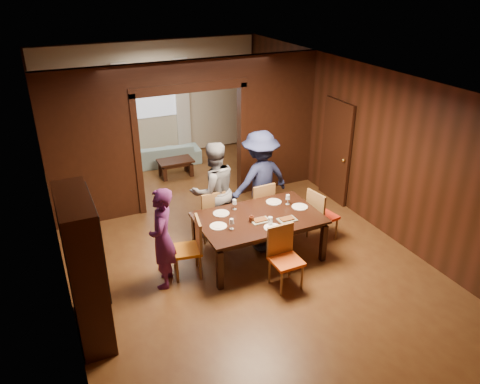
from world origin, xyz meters
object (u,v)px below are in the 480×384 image
person_purple (162,238)px  hutch (84,268)px  chair_right (323,215)px  dining_table (259,237)px  chair_left (186,248)px  sofa (165,154)px  chair_far_r (258,205)px  person_grey (214,191)px  chair_near (286,259)px  chair_far_l (210,213)px  coffee_table (176,168)px  person_navy (260,180)px

person_purple → hutch: size_ratio=0.80×
chair_right → hutch: size_ratio=0.48×
dining_table → chair_left: bearing=179.4°
sofa → chair_right: chair_right is taller
chair_left → chair_far_r: same height
person_purple → person_grey: 1.61m
sofa → chair_near: size_ratio=1.80×
chair_far_l → chair_near: same height
person_purple → chair_far_r: bearing=137.6°
person_purple → chair_near: size_ratio=1.66×
chair_left → chair_near: bearing=64.4°
chair_left → chair_right: bearing=101.1°
dining_table → chair_far_l: 1.06m
coffee_table → chair_far_r: bearing=-77.8°
person_navy → chair_far_l: person_navy is taller
person_navy → chair_left: person_navy is taller
person_grey → hutch: size_ratio=0.89×
hutch → chair_right: bearing=9.9°
chair_left → person_navy: bearing=128.9°
person_purple → chair_far_l: 1.53m
chair_near → person_grey: bearing=101.3°
person_grey → chair_near: bearing=98.7°
chair_right → chair_far_l: same height
sofa → chair_near: bearing=97.7°
chair_right → chair_far_r: (-0.88, 0.80, 0.00)m
coffee_table → hutch: (-2.59, -4.51, 0.80)m
chair_left → chair_right: (2.55, 0.03, 0.00)m
person_navy → chair_near: size_ratio=1.91×
coffee_table → chair_far_l: bearing=-95.5°
person_navy → chair_right: person_navy is taller
chair_left → hutch: bearing=-56.1°
person_navy → dining_table: (-0.51, -0.97, -0.55)m
chair_right → chair_near: bearing=116.6°
chair_right → chair_far_l: 2.01m
person_grey → sofa: size_ratio=1.03×
dining_table → chair_right: (1.30, 0.05, 0.10)m
sofa → chair_right: size_ratio=1.80×
person_grey → chair_near: person_grey is taller
chair_far_r → chair_near: bearing=74.1°
person_grey → hutch: bearing=30.4°
sofa → person_grey: bearing=92.6°
chair_near → chair_far_l: bearing=104.6°
coffee_table → chair_near: size_ratio=0.82×
person_purple → chair_right: (2.93, 0.11, -0.32)m
chair_far_r → chair_near: same height
person_purple → chair_left: size_ratio=1.66×
chair_far_r → chair_near: 1.80m
dining_table → chair_far_l: bearing=118.8°
person_navy → sofa: (-0.76, 3.71, -0.67)m
dining_table → hutch: size_ratio=1.00×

